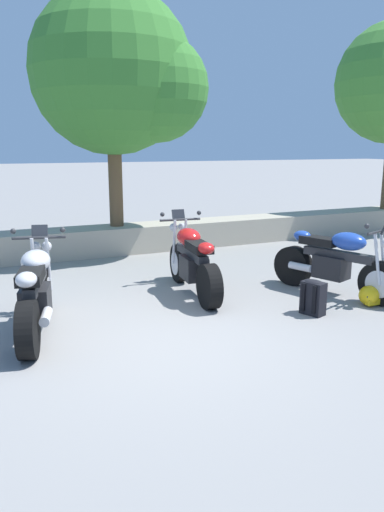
{
  "coord_description": "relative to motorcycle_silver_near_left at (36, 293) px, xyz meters",
  "views": [
    {
      "loc": [
        -1.87,
        -4.98,
        2.17
      ],
      "look_at": [
        0.94,
        1.2,
        0.65
      ],
      "focal_mm": 34.64,
      "sensor_mm": 36.0,
      "label": 1
    }
  ],
  "objects": [
    {
      "name": "motorcycle_silver_near_left",
      "position": [
        0.0,
        0.0,
        0.0
      ],
      "size": [
        0.82,
        2.04,
        1.18
      ],
      "color": "black",
      "rests_on": "ground"
    },
    {
      "name": "motorcycle_red_centre",
      "position": [
        2.33,
        0.68,
        0.0
      ],
      "size": [
        0.67,
        2.07,
        1.18
      ],
      "color": "black",
      "rests_on": "ground"
    },
    {
      "name": "stone_wall",
      "position": [
        1.24,
        3.97,
        -0.21
      ],
      "size": [
        36.0,
        0.8,
        0.55
      ],
      "primitive_type": "cube",
      "color": "#A89E89",
      "rests_on": "ground"
    },
    {
      "name": "rider_backpack",
      "position": [
        3.38,
        -0.84,
        -0.24
      ],
      "size": [
        0.32,
        0.34,
        0.47
      ],
      "color": "black",
      "rests_on": "ground"
    },
    {
      "name": "ground_plane",
      "position": [
        1.24,
        -0.83,
        -0.49
      ],
      "size": [
        120.0,
        120.0,
        0.0
      ],
      "primitive_type": "plane",
      "color": "gray"
    },
    {
      "name": "motorcycle_blue_far_right",
      "position": [
        4.23,
        -0.25,
        0.0
      ],
      "size": [
        0.97,
        1.99,
        1.18
      ],
      "color": "black",
      "rests_on": "ground"
    },
    {
      "name": "leafy_tree_far_left",
      "position": [
        2.29,
        3.93,
        3.0
      ],
      "size": [
        3.33,
        3.17,
        4.6
      ],
      "color": "brown",
      "rests_on": "stone_wall"
    },
    {
      "name": "rider_helmet",
      "position": [
        4.32,
        -0.86,
        -0.35
      ],
      "size": [
        0.28,
        0.28,
        0.28
      ],
      "color": "yellow",
      "rests_on": "ground"
    }
  ]
}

